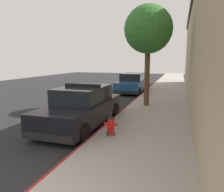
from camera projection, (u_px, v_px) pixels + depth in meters
ground_plane at (65, 102)px, 13.87m from camera, size 29.51×60.00×0.20m
sidewalk_pavement at (159, 106)px, 12.03m from camera, size 3.12×60.00×0.14m
curb_painted_edge at (131, 104)px, 12.51m from camera, size 0.08×60.00×0.14m
police_cruiser at (82, 107)px, 8.58m from camera, size 1.94×4.84×1.68m
parked_car_silver_ahead at (133, 83)px, 17.48m from camera, size 1.94×4.84×1.56m
fire_hydrant at (111, 125)px, 7.07m from camera, size 0.44×0.40×0.76m
street_tree at (148, 30)px, 11.11m from camera, size 2.53×2.53×5.33m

